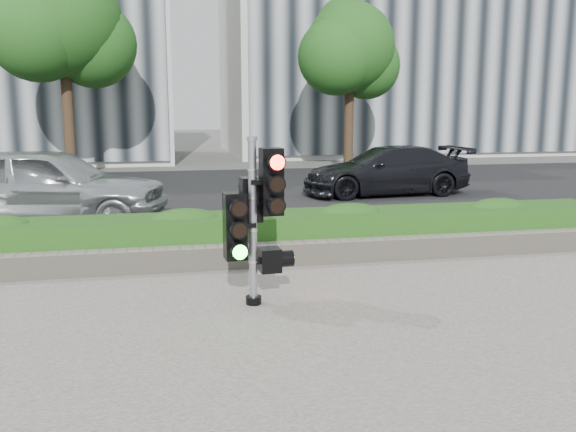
% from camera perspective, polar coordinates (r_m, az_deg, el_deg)
% --- Properties ---
extents(ground, '(120.00, 120.00, 0.00)m').
position_cam_1_polar(ground, '(7.52, 0.56, -8.49)').
color(ground, '#51514C').
rests_on(ground, ground).
extents(sidewalk, '(16.00, 11.00, 0.03)m').
position_cam_1_polar(sidewalk, '(5.29, 6.58, -16.79)').
color(sidewalk, '#9E9389').
rests_on(sidewalk, ground).
extents(road, '(60.00, 13.00, 0.02)m').
position_cam_1_polar(road, '(17.20, -6.53, 2.09)').
color(road, black).
rests_on(road, ground).
extents(curb, '(60.00, 0.25, 0.12)m').
position_cam_1_polar(curb, '(10.49, -3.10, -2.77)').
color(curb, gray).
rests_on(curb, ground).
extents(stone_wall, '(12.00, 0.32, 0.34)m').
position_cam_1_polar(stone_wall, '(9.26, -1.94, -3.62)').
color(stone_wall, gray).
rests_on(stone_wall, sidewalk).
extents(hedge, '(12.00, 1.00, 0.68)m').
position_cam_1_polar(hedge, '(9.85, -2.59, -1.78)').
color(hedge, '#398328').
rests_on(hedge, sidewalk).
extents(building_right, '(18.00, 10.00, 12.00)m').
position_cam_1_polar(building_right, '(34.51, 10.02, 15.99)').
color(building_right, '#B7B7B2').
rests_on(building_right, ground).
extents(tree_left, '(4.61, 4.03, 7.34)m').
position_cam_1_polar(tree_left, '(21.89, -20.36, 16.48)').
color(tree_left, black).
rests_on(tree_left, ground).
extents(tree_right, '(4.10, 3.58, 6.53)m').
position_cam_1_polar(tree_right, '(23.67, 5.75, 15.14)').
color(tree_right, black).
rests_on(tree_right, ground).
extents(traffic_signal, '(0.71, 0.54, 2.04)m').
position_cam_1_polar(traffic_signal, '(7.30, -3.16, 0.30)').
color(traffic_signal, black).
rests_on(traffic_signal, sidewalk).
extents(car_silver, '(5.05, 2.78, 1.63)m').
position_cam_1_polar(car_silver, '(13.28, -21.56, 2.65)').
color(car_silver, '#ADB0B4').
rests_on(car_silver, road).
extents(car_dark, '(4.69, 2.10, 1.34)m').
position_cam_1_polar(car_dark, '(17.01, 9.13, 4.24)').
color(car_dark, black).
rests_on(car_dark, road).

